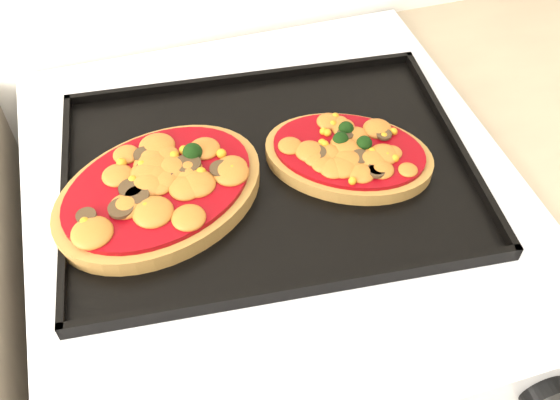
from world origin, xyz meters
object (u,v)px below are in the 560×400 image
object	(u,v)px
stove	(274,349)
pizza_right	(348,154)
baking_tray	(268,169)
pizza_left	(159,190)

from	to	relation	value
stove	pizza_right	bearing A→B (deg)	-10.88
stove	baking_tray	world-z (taller)	baking_tray
pizza_left	pizza_right	world-z (taller)	pizza_left
baking_tray	pizza_left	distance (m)	0.13
stove	pizza_left	distance (m)	0.50
stove	pizza_left	bearing A→B (deg)	-174.64
baking_tray	pizza_right	bearing A→B (deg)	-3.41
stove	pizza_left	size ratio (longest dim) A/B	3.61
stove	pizza_left	world-z (taller)	pizza_left
stove	baking_tray	distance (m)	0.47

